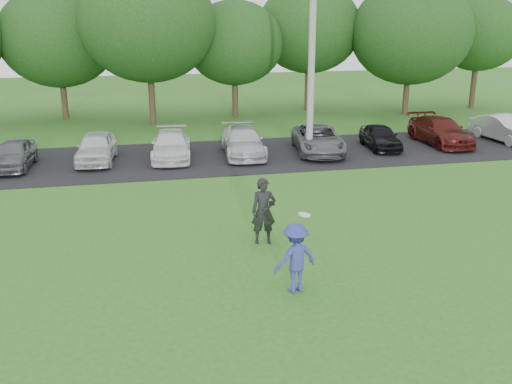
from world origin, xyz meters
TOP-DOWN VIEW (x-y plane):
  - ground at (0.00, 0.00)m, footprint 100.00×100.00m
  - parking_lot at (0.00, 13.00)m, footprint 32.00×6.50m
  - utility_pole at (4.20, 11.94)m, footprint 0.28×0.28m
  - frisbee_player at (0.15, 0.12)m, footprint 1.15×0.85m
  - camera_bystander at (0.10, 3.02)m, footprint 0.70×0.49m
  - parked_cars at (1.23, 13.03)m, footprint 30.58×4.96m
  - tree_row at (1.51, 22.76)m, footprint 42.39×9.85m

SIDE VIEW (x-z plane):
  - ground at x=0.00m, z-range 0.00..0.00m
  - parking_lot at x=0.00m, z-range 0.00..0.03m
  - parked_cars at x=1.23m, z-range 0.00..1.25m
  - frisbee_player at x=0.15m, z-range -0.16..1.76m
  - camera_bystander at x=0.10m, z-range 0.00..1.81m
  - tree_row at x=1.51m, z-range 0.59..9.23m
  - utility_pole at x=4.20m, z-range 0.00..10.14m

